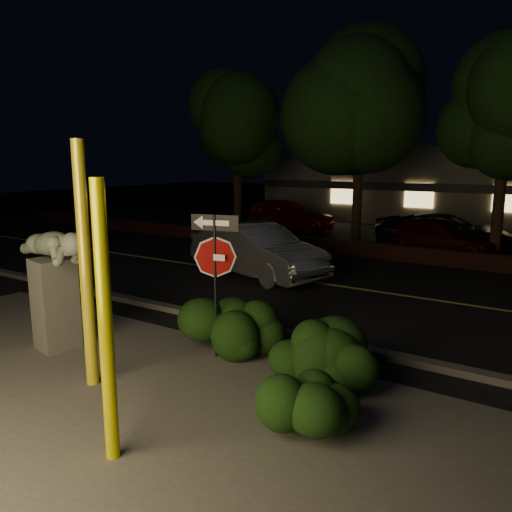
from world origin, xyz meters
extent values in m
plane|color=black|center=(0.00, 10.00, 0.00)|extent=(90.00, 90.00, 0.00)
cube|color=#4C4944|center=(0.00, -1.00, 0.01)|extent=(14.00, 6.00, 0.02)
cube|color=black|center=(0.00, 7.00, 0.01)|extent=(80.00, 8.00, 0.01)
cube|color=#D1C953|center=(0.00, 7.00, 0.02)|extent=(80.00, 0.12, 0.00)
cube|color=#4C4944|center=(0.00, 2.90, 0.06)|extent=(80.00, 0.25, 0.12)
cube|color=#461D16|center=(0.00, 11.30, 0.25)|extent=(40.00, 0.35, 0.50)
cube|color=black|center=(0.00, 17.00, 0.01)|extent=(40.00, 12.00, 0.01)
cube|color=#71695A|center=(0.00, 25.00, 2.00)|extent=(22.00, 10.00, 4.00)
cube|color=#333338|center=(0.00, 19.90, 2.00)|extent=(22.00, 0.20, 0.40)
cube|color=#FFD87F|center=(-6.00, 19.95, 1.60)|extent=(1.40, 0.08, 1.20)
cube|color=#FFD87F|center=(-2.00, 19.95, 1.60)|extent=(1.40, 0.08, 1.20)
cube|color=#FFD87F|center=(2.00, 19.95, 1.60)|extent=(1.40, 0.08, 1.20)
cylinder|color=black|center=(-8.00, 13.00, 1.88)|extent=(0.36, 0.36, 3.75)
ellipsoid|color=black|center=(-8.00, 13.00, 5.36)|extent=(4.60, 4.60, 4.14)
cylinder|color=black|center=(-2.50, 13.20, 2.12)|extent=(0.36, 0.36, 4.25)
ellipsoid|color=black|center=(-2.50, 13.20, 6.07)|extent=(5.20, 5.20, 4.68)
cylinder|color=black|center=(2.50, 12.80, 2.00)|extent=(0.36, 0.36, 4.00)
ellipsoid|color=black|center=(2.50, 12.80, 5.68)|extent=(4.80, 4.80, 4.32)
cylinder|color=yellow|center=(-1.14, -0.48, 1.81)|extent=(0.18, 0.18, 3.62)
cylinder|color=#DDD101|center=(0.60, -1.61, 1.58)|extent=(0.16, 0.16, 3.16)
cylinder|color=black|center=(-0.21, 1.36, 1.23)|extent=(0.05, 0.05, 2.45)
cube|color=white|center=(-0.21, 1.36, 1.75)|extent=(0.36, 0.12, 0.11)
cube|color=black|center=(-0.21, 1.36, 2.32)|extent=(0.81, 0.23, 0.26)
cube|color=white|center=(-0.21, 1.36, 2.32)|extent=(0.51, 0.15, 0.11)
cube|color=#4C4944|center=(-2.86, 0.14, 0.82)|extent=(0.76, 0.76, 1.64)
sphere|color=gray|center=(-1.98, -0.05, 2.00)|extent=(0.38, 0.38, 0.38)
ellipsoid|color=black|center=(-0.02, 1.75, 0.54)|extent=(2.14, 1.15, 1.08)
ellipsoid|color=black|center=(1.90, 1.44, 0.62)|extent=(2.13, 1.64, 1.24)
ellipsoid|color=black|center=(2.35, -0.01, 0.45)|extent=(1.48, 1.19, 0.90)
imported|color=#AEADB2|center=(-2.98, 6.84, 0.76)|extent=(4.86, 2.85, 1.51)
imported|color=maroon|center=(-6.82, 15.13, 0.79)|extent=(4.86, 2.52, 1.58)
imported|color=#400A05|center=(0.64, 13.14, 0.62)|extent=(4.48, 2.38, 1.24)
imported|color=black|center=(0.69, 13.95, 0.69)|extent=(5.20, 2.89, 1.38)
camera|label=1|loc=(4.76, -5.01, 3.33)|focal=35.00mm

